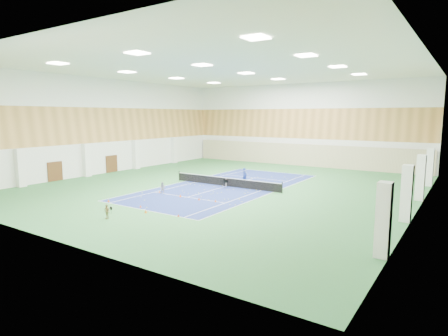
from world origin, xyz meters
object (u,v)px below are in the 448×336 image
object	(u,v)px
coach	(244,175)
ball_cart	(225,184)
tennis_net	(226,181)
child_court	(163,188)
child_apron	(107,211)

from	to	relation	value
coach	ball_cart	xyz separation A→B (m)	(-0.08, -3.81, -0.40)
tennis_net	ball_cart	size ratio (longest dim) A/B	14.69
tennis_net	child_court	world-z (taller)	child_court
tennis_net	child_apron	distance (m)	15.12
child_court	tennis_net	bearing A→B (deg)	40.23
ball_cart	child_court	bearing A→B (deg)	-104.54
child_court	ball_cart	world-z (taller)	child_court
tennis_net	ball_cart	xyz separation A→B (m)	(0.41, -0.87, -0.11)
child_court	child_apron	bearing A→B (deg)	-97.38
tennis_net	child_apron	world-z (taller)	tennis_net
coach	ball_cart	bearing A→B (deg)	103.27
coach	ball_cart	size ratio (longest dim) A/B	1.92
child_court	child_apron	size ratio (longest dim) A/B	1.04
tennis_net	coach	bearing A→B (deg)	80.49
tennis_net	child_court	xyz separation A→B (m)	(-3.02, -6.39, 0.00)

